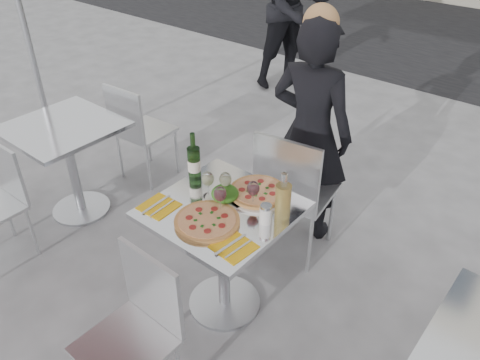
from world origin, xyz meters
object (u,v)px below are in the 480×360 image
Objects in this scene: wineglass_white_a at (208,180)px; napkin_right at (234,247)px; woman_diner at (310,133)px; sugar_shaker at (266,214)px; wineglass_red_a at (220,195)px; pizza_near at (207,221)px; wineglass_red_b at (253,189)px; main_table at (223,238)px; salad_plate at (225,195)px; pedestrian_a at (295,7)px; carafe at (283,202)px; chair_near at (138,323)px; wineglass_white_b at (225,180)px; chair_far at (293,187)px; wine_bottle at (194,161)px; pizza_far at (258,192)px; side_table_left at (68,151)px; side_chair_lfar at (136,126)px; napkin_left at (159,206)px.

wineglass_white_a reaches higher than napkin_right.
woman_diner is 14.69× the size of sugar_shaker.
pizza_near is at bearing -86.28° from wineglass_red_a.
wineglass_red_a is 1.00× the size of wineglass_red_b.
salad_plate is at bearing 117.34° from main_table.
pedestrian_a is 3.54m from wineglass_white_a.
woman_diner is 2.79m from pedestrian_a.
carafe is 0.11m from sugar_shaker.
main_table is 0.88× the size of chair_near.
chair_far is at bearing 79.80° from wineglass_white_b.
wineglass_red_b is at bearing 0.41° from wine_bottle.
main_table is 2.54× the size of wine_bottle.
woman_diner is at bearing -81.94° from chair_far.
pedestrian_a is 3.47m from pizza_far.
pizza_far is (1.77, -2.99, -0.16)m from pedestrian_a.
salad_plate is at bearing 84.39° from woman_diner.
pedestrian_a is 3.76m from pizza_near.
pizza_far is 2.27× the size of wineglass_white_a.
side_chair_lfar is at bearing 86.35° from side_table_left.
chair_far reaches higher than wineglass_white_a.
napkin_left is (-0.27, -0.21, 0.21)m from main_table.
wineglass_red_a is at bearing 29.33° from napkin_left.
pedestrian_a is at bearing 117.24° from pizza_near.
sugar_shaker is at bearing 2.86° from wineglass_white_a.
pizza_far is at bearing 55.79° from salad_plate.
napkin_right is (0.28, -0.26, -0.03)m from salad_plate.
main_table is 0.78× the size of chair_far.
wineglass_red_b reaches higher than main_table.
chair_near is at bearing -104.85° from sugar_shaker.
side_table_left is at bearing -172.22° from pizza_far.
salad_plate reaches higher than pizza_near.
wine_bottle is at bearing -179.59° from wineglass_red_b.
wineglass_white_a is at bearing 153.97° from napkin_right.
salad_plate is 0.18m from wineglass_red_b.
woman_diner is 4.64× the size of pizza_near.
salad_plate is at bearing 73.79° from chair_far.
wineglass_white_a is 1.00× the size of wineglass_white_b.
pedestrian_a is 3.58m from wineglass_red_b.
pizza_far is 0.28m from carafe.
napkin_left is (-0.22, -1.16, -0.03)m from woman_diner.
side_table_left is 1.77m from sugar_shaker.
napkin_left reaches higher than side_table_left.
carafe is at bearing -0.10° from wine_bottle.
pedestrian_a is at bearing 120.47° from wineglass_red_b.
sugar_shaker is at bearing 101.72° from woman_diner.
chair_far is (0.05, 0.62, 0.03)m from main_table.
wineglass_red_a is at bearing 152.67° from side_chair_lfar.
chair_far reaches higher than sugar_shaker.
pizza_far is (0.07, 0.21, 0.23)m from main_table.
pedestrian_a reaches higher than pizza_far.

